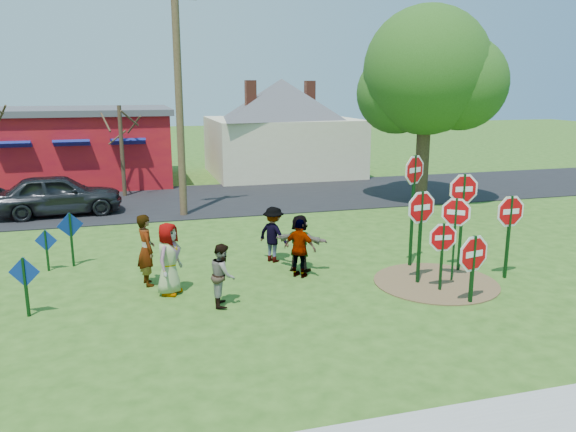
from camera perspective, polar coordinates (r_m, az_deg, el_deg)
The scene contains 25 objects.
ground at distance 14.48m, azimuth -3.01°, elevation -7.15°, with size 120.00×120.00×0.00m, color #2C5217.
road at distance 25.43m, azimuth -8.80°, elevation 1.63°, with size 120.00×7.50×0.04m, color black.
dirt_patch at distance 15.20m, azimuth 14.76°, elevation -6.53°, with size 3.20×3.20×0.03m, color brown.
red_building at distance 31.50m, azimuth -20.48°, elevation 6.73°, with size 9.40×7.69×3.90m.
cream_house at distance 32.45m, azimuth -0.65°, elevation 9.41°, with size 9.40×9.40×6.50m.
stop_sign_a at distance 14.29m, azimuth 15.43°, elevation -2.61°, with size 0.97×0.12×1.87m.
stop_sign_b at distance 15.81m, azimuth 12.67°, elevation 3.38°, with size 1.00×0.49×3.31m.
stop_sign_c at distance 15.01m, azimuth 16.65°, elevation -0.44°, with size 0.82×0.60×2.36m.
stop_sign_d at distance 15.82m, azimuth 17.36°, elevation 1.78°, with size 1.11×0.12×2.86m.
stop_sign_e at distance 13.72m, azimuth 18.32°, elevation -3.99°, with size 1.16×0.27×1.80m.
stop_sign_f at distance 15.72m, azimuth 21.62°, elevation -0.10°, with size 1.13×0.08×2.38m.
stop_sign_g at distance 14.56m, azimuth 13.35°, elevation -0.03°, with size 1.12×0.24×2.59m.
blue_diamond_b at distance 13.66m, azimuth -25.15°, elevation -5.89°, with size 0.67×0.19×1.38m.
blue_diamond_c at distance 16.78m, azimuth -23.34°, elevation -2.78°, with size 0.60×0.16×1.18m.
blue_diamond_d at distance 16.89m, azimuth -21.19°, elevation -1.61°, with size 0.69×0.26×1.57m.
person_a at distance 13.99m, azimuth -12.02°, elevation -4.26°, with size 0.88×0.57×1.80m, color #405294.
person_b at distance 14.75m, azimuth -14.21°, elevation -3.36°, with size 0.68×0.44×1.86m, color #21746A.
person_c at distance 13.14m, azimuth -6.65°, elevation -5.94°, with size 0.72×0.56×1.48m, color #92593F.
person_d at distance 16.24m, azimuth -1.48°, elevation -1.88°, with size 1.05×0.60×1.62m, color #313236.
person_e at distance 14.91m, azimuth 1.22°, elevation -3.32°, with size 0.93×0.39×1.58m, color #3F2952.
person_f at distance 15.40m, azimuth 1.21°, elevation -2.76°, with size 1.48×0.47×1.60m, color #1D5839.
suv at distance 23.79m, azimuth -22.30°, elevation 2.04°, with size 1.91×4.75×1.62m, color #2F3035.
utility_pole at distance 22.00m, azimuth -11.06°, elevation 12.53°, with size 2.25×0.53×9.28m.
leafy_tree at distance 24.80m, azimuth 14.19°, elevation 13.46°, with size 5.83×5.32×8.28m.
bare_tree_east at distance 26.73m, azimuth -16.60°, elevation 7.59°, with size 1.80×1.80×4.16m.
Camera 1 is at (-2.97, -13.26, 5.00)m, focal length 35.00 mm.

